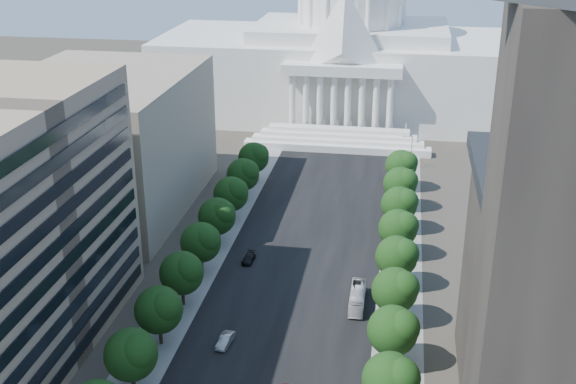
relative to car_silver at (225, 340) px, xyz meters
The scene contains 28 objects.
road_asphalt 41.50m from the car_silver, 79.05° to the left, with size 30.00×260.00×0.01m, color black.
sidewalk_left 42.23m from the car_silver, 105.27° to the left, with size 8.00×260.00×0.02m, color gray.
sidewalk_right 48.81m from the car_silver, 56.58° to the left, with size 8.00×260.00×0.02m, color gray.
capitol 137.20m from the car_silver, 86.67° to the left, with size 120.00×56.00×73.00m.
office_block_left_far 66.22m from the car_silver, 128.33° to the left, with size 38.00×52.00×30.00m, color gray.
tree_l_c 17.57m from the car_silver, 125.99° to the right, with size 7.79×7.60×9.97m.
tree_l_d 11.39m from the car_silver, behind, with size 7.79×7.60×9.97m.
tree_l_e 15.45m from the car_silver, 132.85° to the left, with size 7.79×7.60×9.97m.
tree_l_f 25.21m from the car_silver, 113.45° to the left, with size 7.79×7.60×9.97m.
tree_l_g 36.34m from the car_silver, 105.81° to the left, with size 7.79×7.60×9.97m.
tree_l_h 47.89m from the car_silver, 101.86° to the left, with size 7.79×7.60×9.97m.
tree_l_i 59.62m from the car_silver, 99.48° to the left, with size 7.79×7.60×9.97m.
tree_l_j 71.44m from the car_silver, 97.89° to the left, with size 7.79×7.60×9.97m.
tree_r_c 30.01m from the car_silver, 27.17° to the right, with size 7.79×7.60×9.97m.
tree_r_d 26.86m from the car_silver, ahead, with size 7.79×7.60×9.97m.
tree_r_e 28.82m from the car_silver, 21.90° to the left, with size 7.79×7.60×9.97m.
tree_r_f 35.04m from the car_silver, 40.68° to the left, with size 7.79×7.60×9.97m.
tree_r_g 43.73m from the car_silver, 52.79° to the left, with size 7.79×7.60×9.97m.
tree_r_h 53.72m from the car_silver, 60.60° to the left, with size 7.79×7.60×9.97m.
tree_r_i 64.39m from the car_silver, 65.87° to the left, with size 7.79×7.60×9.97m.
tree_r_j 75.47m from the car_silver, 69.61° to the left, with size 7.79×7.60×9.97m.
streetlight_c 30.21m from the car_silver, 21.12° to the left, with size 2.61×0.44×9.00m.
streetlight_d 45.54m from the car_silver, 52.13° to the left, with size 2.61×0.44×9.00m.
streetlight_e 66.98m from the car_silver, 65.41° to the left, with size 2.61×0.44×9.00m.
streetlight_f 90.26m from the car_silver, 72.04° to the left, with size 2.61×0.44×9.00m.
car_silver is the anchor object (origin of this frame).
car_dark_b 28.28m from the car_silver, 94.65° to the left, with size 1.92×4.72×1.37m, color black.
city_bus 24.95m from the car_silver, 38.06° to the left, with size 2.43×10.37×2.89m, color silver.
Camera 1 is at (17.35, -44.17, 65.25)m, focal length 45.00 mm.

